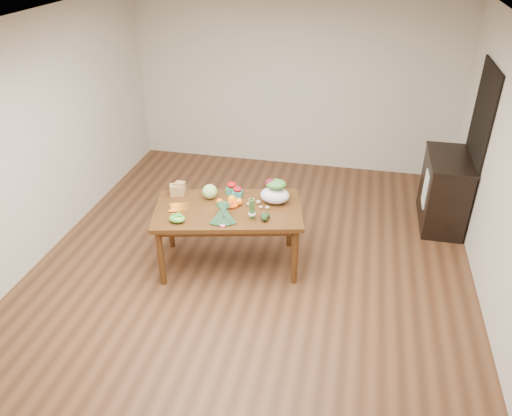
% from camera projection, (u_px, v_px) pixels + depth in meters
% --- Properties ---
extents(floor, '(6.00, 6.00, 0.00)m').
position_uv_depth(floor, '(251.00, 269.00, 5.80)').
color(floor, brown).
rests_on(floor, ground).
extents(ceiling, '(5.00, 6.00, 0.02)m').
position_uv_depth(ceiling, '(250.00, 26.00, 4.44)').
color(ceiling, white).
rests_on(ceiling, room_walls).
extents(room_walls, '(5.02, 6.02, 2.70)m').
position_uv_depth(room_walls, '(250.00, 163.00, 5.12)').
color(room_walls, beige).
rests_on(room_walls, floor).
extents(dining_table, '(1.78, 1.24, 0.75)m').
position_uv_depth(dining_table, '(229.00, 236.00, 5.71)').
color(dining_table, '#482910').
rests_on(dining_table, floor).
extents(doorway_dark, '(0.02, 1.00, 2.10)m').
position_uv_depth(doorway_dark, '(474.00, 150.00, 6.17)').
color(doorway_dark, black).
rests_on(doorway_dark, floor).
extents(cabinet, '(0.52, 1.02, 0.94)m').
position_uv_depth(cabinet, '(444.00, 191.00, 6.47)').
color(cabinet, black).
rests_on(cabinet, floor).
extents(dish_towel, '(0.02, 0.28, 0.45)m').
position_uv_depth(dish_towel, '(425.00, 189.00, 6.34)').
color(dish_towel, white).
rests_on(dish_towel, cabinet).
extents(paper_bag, '(0.25, 0.22, 0.15)m').
position_uv_depth(paper_bag, '(177.00, 189.00, 5.76)').
color(paper_bag, '#9F8047').
rests_on(paper_bag, dining_table).
extents(cabbage, '(0.17, 0.17, 0.17)m').
position_uv_depth(cabbage, '(210.00, 192.00, 5.68)').
color(cabbage, '#B6D57B').
rests_on(cabbage, dining_table).
extents(strawberry_basket_a, '(0.14, 0.14, 0.11)m').
position_uv_depth(strawberry_basket_a, '(232.00, 189.00, 5.81)').
color(strawberry_basket_a, '#B6100C').
rests_on(strawberry_basket_a, dining_table).
extents(strawberry_basket_b, '(0.13, 0.13, 0.10)m').
position_uv_depth(strawberry_basket_b, '(238.00, 193.00, 5.74)').
color(strawberry_basket_b, '#B90C1F').
rests_on(strawberry_basket_b, dining_table).
extents(orange_a, '(0.08, 0.08, 0.08)m').
position_uv_depth(orange_a, '(220.00, 202.00, 5.57)').
color(orange_a, '#E0500D').
rests_on(orange_a, dining_table).
extents(orange_b, '(0.09, 0.09, 0.09)m').
position_uv_depth(orange_b, '(232.00, 199.00, 5.61)').
color(orange_b, '#FFA20F').
rests_on(orange_b, dining_table).
extents(orange_c, '(0.09, 0.09, 0.09)m').
position_uv_depth(orange_c, '(239.00, 202.00, 5.56)').
color(orange_c, orange).
rests_on(orange_c, dining_table).
extents(mandarin_cluster, '(0.22, 0.22, 0.08)m').
position_uv_depth(mandarin_cluster, '(231.00, 204.00, 5.52)').
color(mandarin_cluster, '#FF570F').
rests_on(mandarin_cluster, dining_table).
extents(carrots, '(0.26, 0.26, 0.03)m').
position_uv_depth(carrots, '(180.00, 207.00, 5.51)').
color(carrots, orange).
rests_on(carrots, dining_table).
extents(snap_pea_bag, '(0.18, 0.13, 0.08)m').
position_uv_depth(snap_pea_bag, '(177.00, 219.00, 5.25)').
color(snap_pea_bag, '#5DA538').
rests_on(snap_pea_bag, dining_table).
extents(kale_bunch, '(0.40, 0.46, 0.16)m').
position_uv_depth(kale_bunch, '(223.00, 215.00, 5.24)').
color(kale_bunch, '#16331A').
rests_on(kale_bunch, dining_table).
extents(asparagus_bundle, '(0.10, 0.13, 0.26)m').
position_uv_depth(asparagus_bundle, '(252.00, 209.00, 5.26)').
color(asparagus_bundle, '#4A843C').
rests_on(asparagus_bundle, dining_table).
extents(potato_a, '(0.05, 0.04, 0.04)m').
position_uv_depth(potato_a, '(249.00, 204.00, 5.56)').
color(potato_a, tan).
rests_on(potato_a, dining_table).
extents(potato_b, '(0.05, 0.04, 0.04)m').
position_uv_depth(potato_b, '(261.00, 207.00, 5.50)').
color(potato_b, tan).
rests_on(potato_b, dining_table).
extents(potato_c, '(0.05, 0.05, 0.05)m').
position_uv_depth(potato_c, '(258.00, 202.00, 5.59)').
color(potato_c, tan).
rests_on(potato_c, dining_table).
extents(potato_d, '(0.05, 0.04, 0.04)m').
position_uv_depth(potato_d, '(258.00, 202.00, 5.59)').
color(potato_d, tan).
rests_on(potato_d, dining_table).
extents(potato_e, '(0.05, 0.04, 0.04)m').
position_uv_depth(potato_e, '(267.00, 208.00, 5.49)').
color(potato_e, '#D4C97A').
rests_on(potato_e, dining_table).
extents(avocado_a, '(0.11, 0.14, 0.08)m').
position_uv_depth(avocado_a, '(264.00, 217.00, 5.28)').
color(avocado_a, black).
rests_on(avocado_a, dining_table).
extents(avocado_b, '(0.08, 0.10, 0.06)m').
position_uv_depth(avocado_b, '(267.00, 215.00, 5.34)').
color(avocado_b, black).
rests_on(avocado_b, dining_table).
extents(salad_bag, '(0.38, 0.32, 0.25)m').
position_uv_depth(salad_bag, '(275.00, 193.00, 5.57)').
color(salad_bag, white).
rests_on(salad_bag, dining_table).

